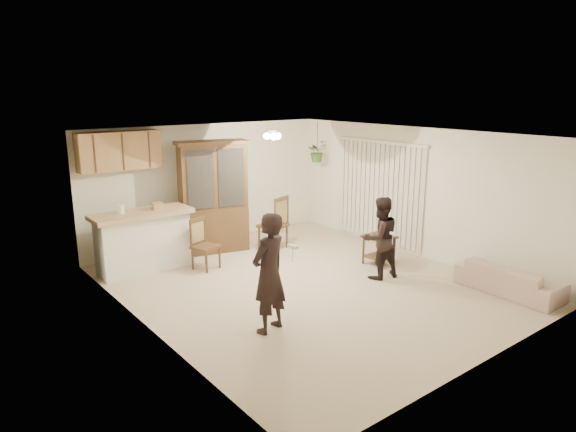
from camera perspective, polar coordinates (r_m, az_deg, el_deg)
floor at (r=8.72m, az=2.05°, el=-7.60°), size 6.50×6.50×0.00m
ceiling at (r=8.13m, az=2.21°, el=9.01°), size 5.50×6.50×0.02m
wall_back at (r=10.97m, az=-8.88°, el=3.56°), size 5.50×0.02×2.50m
wall_front at (r=6.31m, az=21.55°, el=-5.09°), size 5.50×0.02×2.50m
wall_left at (r=6.95m, az=-15.53°, el=-2.87°), size 0.02×6.50×2.50m
wall_right at (r=10.29m, az=13.95°, el=2.62°), size 0.02×6.50×2.50m
breakfast_bar at (r=9.58m, az=-15.74°, el=-2.96°), size 1.60×0.55×1.00m
bar_top at (r=9.44m, az=-15.96°, el=0.24°), size 1.75×0.70×0.08m
upper_cabinets at (r=9.91m, az=-18.23°, el=6.89°), size 1.50×0.34×0.70m
vertical_blinds at (r=10.85m, az=10.05°, el=2.59°), size 0.06×2.30×2.10m
ceiling_fixture at (r=9.21m, az=-1.71°, el=8.97°), size 0.36×0.36×0.20m
hanging_plant at (r=11.50m, az=3.25°, el=7.20°), size 0.43×0.37×0.48m
plant_cord at (r=11.47m, az=3.27°, el=8.82°), size 0.01×0.01×0.65m
sofa at (r=8.98m, az=23.42°, el=-5.65°), size 0.77×1.89×0.73m
adult at (r=6.82m, az=-2.14°, el=-5.77°), size 0.75×0.60×1.80m
child at (r=8.94m, az=10.18°, el=-2.68°), size 0.74×0.63×1.35m
china_hutch at (r=10.30m, az=-8.29°, el=2.03°), size 1.50×0.86×2.22m
side_table at (r=9.73m, az=10.06°, el=-3.68°), size 0.51×0.51×0.61m
chair_bar at (r=9.47m, az=-9.09°, el=-4.28°), size 0.52×0.52×0.94m
chair_hutch_left at (r=10.61m, az=-10.39°, el=-2.28°), size 0.61×0.61×0.97m
chair_hutch_right at (r=10.51m, az=-1.68°, el=-1.99°), size 0.61×0.61×1.11m
controller_adult at (r=6.49m, az=0.52°, el=-3.42°), size 0.08×0.15×0.04m
controller_child at (r=8.63m, az=11.58°, el=-1.94°), size 0.06×0.13×0.04m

